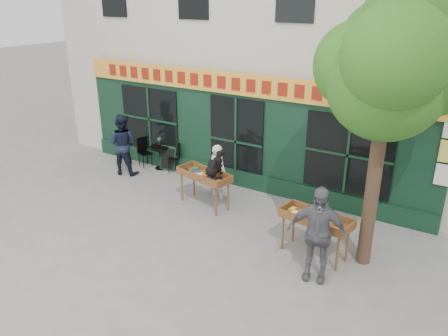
{
  "coord_description": "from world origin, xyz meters",
  "views": [
    {
      "loc": [
        5.96,
        -7.91,
        5.23
      ],
      "look_at": [
        0.72,
        0.5,
        1.3
      ],
      "focal_mm": 35.0,
      "sensor_mm": 36.0,
      "label": 1
    }
  ],
  "objects": [
    {
      "name": "woman",
      "position": [
        -0.02,
        1.37,
        0.76
      ],
      "size": [
        0.62,
        0.47,
        1.52
      ],
      "primitive_type": "imported",
      "rotation": [
        0.0,
        0.0,
        2.94
      ],
      "color": "silver",
      "rests_on": "ground"
    },
    {
      "name": "building",
      "position": [
        0.0,
        5.97,
        4.97
      ],
      "size": [
        14.0,
        7.26,
        10.0
      ],
      "color": "beige",
      "rests_on": "ground"
    },
    {
      "name": "book_cart_right",
      "position": [
        3.32,
        -0.02,
        0.82
      ],
      "size": [
        1.57,
        0.83,
        0.99
      ],
      "rotation": [
        0.0,
        0.0,
        -0.15
      ],
      "color": "brown",
      "rests_on": "ground"
    },
    {
      "name": "book_cart_center",
      "position": [
        -0.02,
        0.72,
        0.82
      ],
      "size": [
        1.59,
        0.91,
        0.99
      ],
      "rotation": [
        0.0,
        0.0,
        -0.2
      ],
      "color": "brown",
      "rests_on": "ground"
    },
    {
      "name": "bistro_chair_right",
      "position": [
        -2.1,
        2.24,
        0.56
      ],
      "size": [
        0.48,
        0.48,
        0.95
      ],
      "rotation": [
        0.0,
        0.0,
        -1.12
      ],
      "color": "black",
      "rests_on": "ground"
    },
    {
      "name": "bistro_chair_left",
      "position": [
        -3.37,
        2.1,
        0.56
      ],
      "size": [
        0.46,
        0.46,
        0.95
      ],
      "rotation": [
        0.0,
        0.0,
        1.23
      ],
      "color": "black",
      "rests_on": "ground"
    },
    {
      "name": "man_left",
      "position": [
        -3.43,
        1.27,
        0.95
      ],
      "size": [
        1.09,
        0.94,
        1.91
      ],
      "primitive_type": "imported",
      "rotation": [
        0.0,
        0.0,
        3.41
      ],
      "color": "black",
      "rests_on": "ground"
    },
    {
      "name": "man_right",
      "position": [
        3.62,
        -0.77,
        0.98
      ],
      "size": [
        1.23,
        0.7,
        1.97
      ],
      "primitive_type": "imported",
      "rotation": [
        0.0,
        0.0,
        0.2
      ],
      "color": "#535358",
      "rests_on": "ground"
    },
    {
      "name": "dog",
      "position": [
        0.33,
        0.67,
        1.29
      ],
      "size": [
        0.45,
        0.66,
        0.6
      ],
      "primitive_type": null,
      "rotation": [
        0.0,
        0.0,
        -0.2
      ],
      "color": "black",
      "rests_on": "book_cart_center"
    },
    {
      "name": "street_tree",
      "position": [
        4.34,
        0.36,
        4.11
      ],
      "size": [
        3.05,
        2.9,
        5.6
      ],
      "color": "#382619",
      "rests_on": "ground"
    },
    {
      "name": "chalkboard",
      "position": [
        -2.44,
        2.19,
        0.4
      ],
      "size": [
        0.58,
        0.25,
        0.79
      ],
      "rotation": [
        0.0,
        0.0,
        0.1
      ],
      "color": "black",
      "rests_on": "ground"
    },
    {
      "name": "potted_plant",
      "position": [
        -2.73,
        2.17,
        0.92
      ],
      "size": [
        0.17,
        0.12,
        0.3
      ],
      "primitive_type": "imported",
      "rotation": [
        0.0,
        0.0,
        -0.08
      ],
      "color": "gray",
      "rests_on": "bistro_table"
    },
    {
      "name": "ground",
      "position": [
        0.0,
        0.0,
        0.0
      ],
      "size": [
        80.0,
        80.0,
        0.0
      ],
      "primitive_type": "plane",
      "color": "slate",
      "rests_on": "ground"
    },
    {
      "name": "bistro_table",
      "position": [
        -2.73,
        2.17,
        0.54
      ],
      "size": [
        0.6,
        0.6,
        0.76
      ],
      "color": "black",
      "rests_on": "ground"
    }
  ]
}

